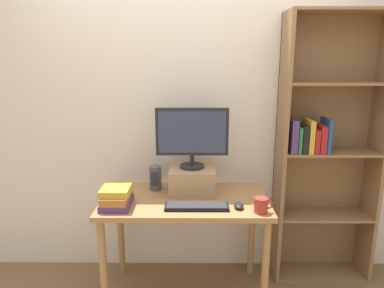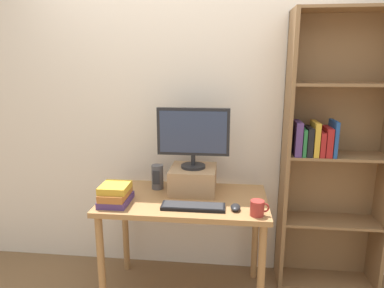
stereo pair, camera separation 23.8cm
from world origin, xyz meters
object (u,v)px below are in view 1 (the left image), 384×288
Objects in this scene: computer_mouse at (239,205)px; coffee_mug at (261,205)px; computer_monitor at (192,135)px; bookshelf_unit at (324,150)px; riser_box at (192,179)px; desk_speaker at (155,178)px; book_stack at (116,197)px; keyboard at (197,206)px; desk at (185,211)px.

computer_mouse is 0.15m from coffee_mug.
computer_mouse is at bearing 153.37° from coffee_mug.
bookshelf_unit is at bearing 9.27° from computer_monitor.
desk_speaker reaches higher than riser_box.
computer_monitor reaches higher than computer_mouse.
computer_mouse is 0.81m from book_stack.
computer_monitor is at bearing -170.73° from bookshelf_unit.
computer_mouse is (0.28, 0.00, 0.01)m from keyboard.
computer_monitor is (-1.02, -0.17, 0.15)m from bookshelf_unit.
book_stack is at bearing 174.51° from coffee_mug.
desk is 6.31× the size of desk_speaker.
desk is 0.34m from desk_speaker.
book_stack is 2.15× the size of coffee_mug.
desk_speaker is (-0.58, 0.33, 0.07)m from computer_mouse.
bookshelf_unit is 6.25× the size of riser_box.
computer_mouse is 0.41× the size of book_stack.
bookshelf_unit reaches higher than book_stack.
bookshelf_unit reaches higher than coffee_mug.
computer_monitor is at bearing 69.76° from desk.
desk is at bearing 18.10° from book_stack.
riser_box is 0.32m from keyboard.
desk_speaker is at bearing 174.70° from riser_box.
coffee_mug is (0.44, -0.37, -0.04)m from riser_box.
bookshelf_unit is (1.07, 0.30, 0.38)m from desk.
keyboard is 0.46m from desk_speaker.
riser_box is at bearing 29.41° from book_stack.
desk is at bearing 154.19° from coffee_mug.
keyboard is (0.08, -0.17, 0.11)m from desk.
keyboard is at bearing -2.81° from book_stack.
computer_monitor reaches higher than desk_speaker.
coffee_mug is 0.65× the size of desk_speaker.
riser_box is 1.29× the size of book_stack.
keyboard is 0.54m from book_stack.
computer_mouse is at bearing -44.51° from computer_monitor.
bookshelf_unit is at bearing 43.04° from coffee_mug.
bookshelf_unit is at bearing 16.39° from book_stack.
book_stack is at bearing -150.72° from computer_monitor.
computer_mouse is at bearing -1.64° from book_stack.
coffee_mug is at bearing -39.92° from computer_monitor.
keyboard is (0.03, -0.31, -0.42)m from computer_monitor.
computer_monitor is at bearing 96.06° from keyboard.
coffee_mug is (0.49, -0.24, 0.15)m from desk.
computer_mouse is at bearing -25.49° from desk.
book_stack is 1.39× the size of desk_speaker.
coffee_mug is 0.82m from desk_speaker.
desk is at bearing -110.24° from computer_monitor.
desk is 4.54× the size of book_stack.
computer_monitor is at bearing -5.61° from desk_speaker.
computer_mouse reaches higher than desk.
bookshelf_unit is 17.40× the size of coffee_mug.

